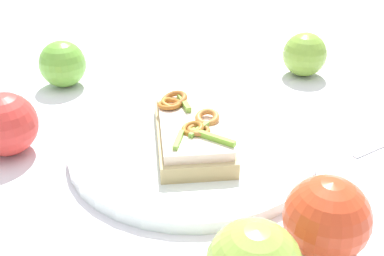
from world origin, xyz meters
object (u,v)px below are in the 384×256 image
Objects in this scene: apple_3 at (63,64)px; sandwich at (191,130)px; plate at (192,147)px; apple_1 at (305,54)px; apple_4 at (5,124)px; apple_0 at (327,218)px.

sandwich is at bearing 19.71° from apple_3.
apple_1 reaches higher than plate.
apple_1 is 0.50m from apple_4.
plate is 3.86× the size of apple_4.
apple_4 reaches higher than sandwich.
plate is 0.30m from apple_3.
plate is 0.24m from apple_4.
apple_1 is at bearing 136.08° from sandwich.
apple_1 is at bearing 144.49° from apple_0.
sandwich is at bearing -171.08° from plate.
plate is at bearing -171.13° from apple_0.
apple_1 is 0.99× the size of apple_3.
sandwich is at bearing 64.10° from apple_4.
apple_3 reaches higher than apple_1.
apple_1 is (-0.14, 0.29, 0.01)m from sandwich.
plate is at bearing 28.82° from sandwich.
sandwich is 0.30m from apple_3.
apple_4 reaches higher than apple_3.
apple_3 is (-0.28, -0.10, 0.01)m from sandwich.
apple_4 is (-0.32, -0.25, 0.00)m from apple_0.
apple_4 is at bearing -31.71° from apple_3.
apple_4 is (-0.10, -0.21, 0.01)m from sandwich.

